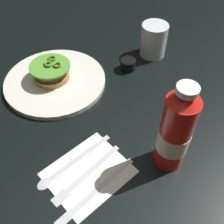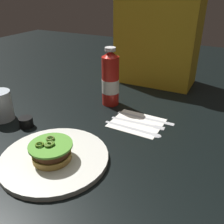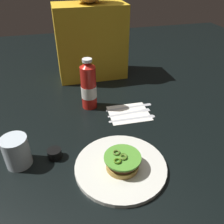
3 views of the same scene
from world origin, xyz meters
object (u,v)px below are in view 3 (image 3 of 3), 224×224
Objects in this scene: dinner_plate at (121,166)px; diner_person at (90,32)px; condiment_cup at (55,154)px; spoon_utensil at (139,117)px; ketchup_bottle at (89,87)px; water_glass at (17,152)px; burger_sandwich at (122,162)px; fork_utensil at (133,112)px; butter_knife at (132,106)px; napkin at (129,113)px.

diner_person is at bearing 86.56° from dinner_plate.
condiment_cup is 0.38m from spoon_utensil.
diner_person is at bearing 77.29° from ketchup_bottle.
dinner_plate is at bearing -18.16° from water_glass.
ketchup_bottle is at bearing 141.86° from spoon_utensil.
burger_sandwich is 0.34m from fork_utensil.
ketchup_bottle is 0.41× the size of diner_person.
water_glass is at bearing 160.18° from burger_sandwich.
burger_sandwich is 0.57× the size of spoon_utensil.
water_glass is 2.23× the size of condiment_cup.
diner_person is at bearing 105.69° from butter_knife.
napkin is 0.85× the size of spoon_utensil.
diner_person reaches higher than dinner_plate.
diner_person reaches higher than burger_sandwich.
butter_knife is (0.15, 0.35, -0.03)m from burger_sandwich.
burger_sandwich reaches higher than dinner_plate.
diner_person is at bearing 102.98° from spoon_utensil.
water_glass is 0.52× the size of spoon_utensil.
spoon_utensil is (0.47, 0.14, -0.05)m from water_glass.
dinner_plate reaches higher than spoon_utensil.
butter_knife is 0.38× the size of diner_person.
burger_sandwich is 0.60× the size of fork_utensil.
ketchup_bottle is (-0.03, 0.39, 0.09)m from dinner_plate.
burger_sandwich is at bearing -29.08° from condiment_cup.
napkin is (0.44, 0.19, -0.05)m from water_glass.
dinner_plate is 0.29m from spoon_utensil.
spoon_utensil is (0.03, -0.04, 0.00)m from napkin.
butter_knife is (-0.00, 0.09, -0.00)m from spoon_utensil.
diner_person reaches higher than fork_utensil.
diner_person reaches higher than water_glass.
spoon_utensil is at bearing 17.18° from water_glass.
ketchup_bottle is 0.35m from condiment_cup.
condiment_cup is 0.42m from butter_knife.
burger_sandwich is 0.41m from ketchup_bottle.
condiment_cup is 0.08× the size of diner_person.
water_glass is at bearing -120.16° from diner_person.
spoon_utensil is (0.35, 0.15, -0.01)m from condiment_cup.
dinner_plate is 0.34m from water_glass.
ketchup_bottle reaches higher than napkin.
dinner_plate is 0.53× the size of diner_person.
water_glass is (-0.32, 0.10, 0.05)m from dinner_plate.
burger_sandwich is 0.23m from condiment_cup.
water_glass is 0.54× the size of fork_utensil.
condiment_cup is 0.27× the size of napkin.
burger_sandwich reaches higher than condiment_cup.
ketchup_bottle is at bearing 59.50° from condiment_cup.
spoon_utensil reaches higher than napkin.
burger_sandwich is (0.00, -0.01, 0.03)m from dinner_plate.
dinner_plate is at bearing -93.44° from diner_person.
dinner_plate is 1.39× the size of butter_knife.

